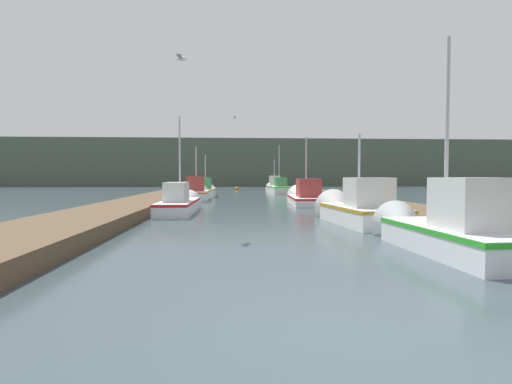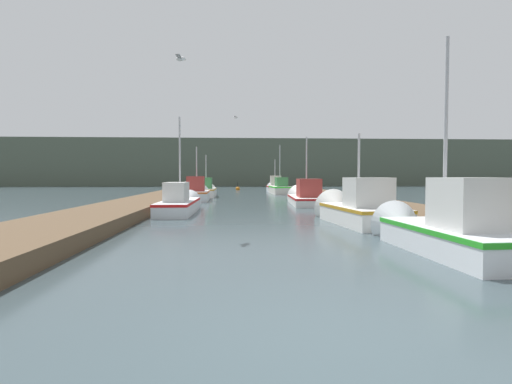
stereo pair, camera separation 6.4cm
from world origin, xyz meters
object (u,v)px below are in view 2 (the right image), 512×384
Objects in this scene: fishing_boat_0 at (442,229)px; seagull_1 at (181,59)px; fishing_boat_1 at (355,209)px; fishing_boat_6 at (279,188)px; fishing_boat_2 at (181,203)px; fishing_boat_7 at (275,187)px; mooring_piling_2 at (310,191)px; mooring_piling_0 at (187,190)px; channel_buoy at (238,189)px; fishing_boat_5 at (206,191)px; seagull_lead at (236,117)px; fishing_boat_3 at (305,197)px; mooring_piling_1 at (182,193)px; fishing_boat_4 at (197,193)px.

seagull_1 is (-5.93, 3.16, 4.43)m from fishing_boat_0.
fishing_boat_6 reaches higher than fishing_boat_1.
fishing_boat_2 reaches higher than fishing_boat_1.
fishing_boat_7 is 8.09× the size of seagull_1.
fishing_boat_1 reaches higher than mooring_piling_2.
fishing_boat_1 is at bearing -63.05° from mooring_piling_0.
channel_buoy is at bearing 77.83° from mooring_piling_0.
seagull_1 is at bearing 149.86° from fishing_boat_0.
fishing_boat_0 is at bearing -92.74° from mooring_piling_2.
fishing_boat_1 is at bearing -70.36° from fishing_boat_5.
fishing_boat_0 is 37.81m from channel_buoy.
channel_buoy is 20.89m from seagull_lead.
fishing_boat_0 is 0.76× the size of fishing_boat_3.
mooring_piling_1 is (0.05, -3.29, -0.05)m from mooring_piling_0.
fishing_boat_2 is at bearing 140.99° from fishing_boat_1.
mooring_piling_1 is at bearing 97.53° from fishing_boat_2.
fishing_boat_4 is 8.77× the size of seagull_lead.
fishing_boat_2 is 8.60m from fishing_boat_4.
fishing_boat_2 is 19.66m from fishing_boat_6.
fishing_boat_6 is 9.47× the size of seagull_1.
fishing_boat_1 is at bearing -33.00° from fishing_boat_2.
fishing_boat_1 is 14.58m from fishing_boat_4.
fishing_boat_0 is at bearing -74.01° from fishing_boat_5.
fishing_boat_6 is at bearing 84.60° from fishing_boat_1.
fishing_boat_3 is 10.47m from fishing_boat_5.
channel_buoy is at bearing 102.58° from fishing_boat_3.
fishing_boat_5 is 3.46m from mooring_piling_0.
fishing_boat_4 is 1.08× the size of fishing_boat_7.
mooring_piling_2 is at bearing -28.04° from fishing_boat_5.
fishing_boat_5 is at bearing 89.66° from fishing_boat_2.
fishing_boat_6 is 9.04m from mooring_piling_2.
fishing_boat_4 is at bearing -63.22° from mooring_piling_0.
fishing_boat_0 is at bearing -92.72° from fishing_boat_1.
fishing_boat_0 is 24.13m from fishing_boat_5.
fishing_boat_4 is 19.56m from channel_buoy.
fishing_boat_4 is 11.94m from fishing_boat_6.
seagull_1 is (0.91, -15.12, 4.42)m from fishing_boat_4.
seagull_1 is at bearing -112.57° from fishing_boat_3.
fishing_boat_2 is 10.95× the size of seagull_lead.
fishing_boat_7 is at bearing 93.34° from fishing_boat_3.
fishing_boat_2 is (-6.81, 9.68, -0.06)m from fishing_boat_0.
fishing_boat_7 is 15.93m from seagull_lead.
fishing_boat_4 is 4.33× the size of mooring_piling_1.
fishing_boat_0 is 5.29m from fishing_boat_1.
mooring_piling_1 is (-7.42, 1.79, 0.16)m from fishing_boat_3.
seagull_lead reaches higher than fishing_boat_1.
fishing_boat_7 is at bearing 54.33° from fishing_boat_5.
fishing_boat_6 reaches higher than fishing_boat_3.
fishing_boat_7 is at bearing 1.64° from seagull_1.
mooring_piling_1 is (-7.64, 16.67, 0.09)m from fishing_boat_0.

